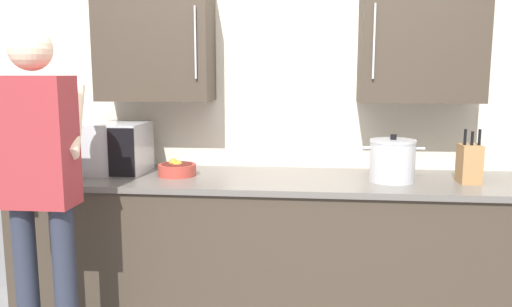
{
  "coord_description": "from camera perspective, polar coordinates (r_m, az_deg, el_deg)",
  "views": [
    {
      "loc": [
        0.15,
        -2.09,
        1.53
      ],
      "look_at": [
        -0.15,
        0.81,
        1.08
      ],
      "focal_mm": 35.45,
      "sensor_mm": 36.0,
      "label": 1
    }
  ],
  "objects": [
    {
      "name": "person_figure",
      "position": [
        2.63,
        -23.27,
        -2.45
      ],
      "size": [
        0.44,
        0.56,
        1.75
      ],
      "color": "#282D3D",
      "rests_on": "ground_plane"
    },
    {
      "name": "microwave_oven",
      "position": [
        3.29,
        -17.67,
        0.62
      ],
      "size": [
        0.58,
        0.78,
        0.31
      ],
      "color": "#B7BABF",
      "rests_on": "counter_unit"
    },
    {
      "name": "knife_block",
      "position": [
        3.09,
        22.93,
        -1.03
      ],
      "size": [
        0.11,
        0.15,
        0.31
      ],
      "color": "#A37547",
      "rests_on": "counter_unit"
    },
    {
      "name": "counter_unit",
      "position": [
        3.14,
        2.87,
        -11.04
      ],
      "size": [
        3.19,
        0.72,
        0.93
      ],
      "color": "#3D3328",
      "rests_on": "ground_plane"
    },
    {
      "name": "stock_pot",
      "position": [
        2.99,
        15.14,
        -0.75
      ],
      "size": [
        0.35,
        0.26,
        0.27
      ],
      "color": "#B7BABF",
      "rests_on": "counter_unit"
    },
    {
      "name": "fruit_bowl",
      "position": [
        3.1,
        -8.91,
        -1.71
      ],
      "size": [
        0.23,
        0.23,
        0.1
      ],
      "color": "#AD3D33",
      "rests_on": "counter_unit"
    },
    {
      "name": "back_wall_tiled",
      "position": [
        3.31,
        3.33,
        6.26
      ],
      "size": [
        4.01,
        0.44,
        2.55
      ],
      "color": "beige",
      "rests_on": "ground_plane"
    }
  ]
}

